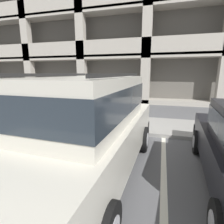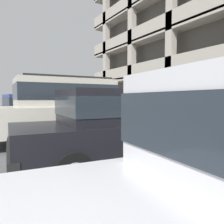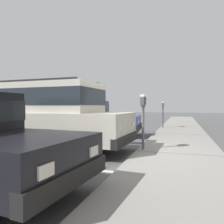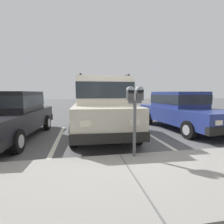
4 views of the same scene
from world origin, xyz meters
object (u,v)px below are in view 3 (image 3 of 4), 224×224
Objects in this scene: parking_meter_near at (143,109)px; parking_meter_far at (163,108)px; red_sedan at (88,117)px; silver_suv at (50,114)px.

parking_meter_near reaches higher than parking_meter_far.
parking_meter_far reaches higher than red_sedan.
parking_meter_near is (-0.38, 2.70, 0.15)m from silver_suv.
red_sedan is at bearing -134.62° from parking_meter_near.
silver_suv is 2.74m from parking_meter_near.
parking_meter_near is at bearing -0.04° from parking_meter_far.
silver_suv is 1.05× the size of red_sedan.
silver_suv is 3.38m from red_sedan.
parking_meter_far is at bearing 160.09° from silver_suv.
parking_meter_far is (-3.34, 3.02, 0.37)m from red_sedan.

